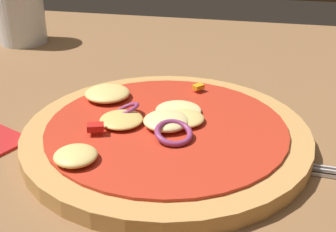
% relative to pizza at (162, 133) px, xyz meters
% --- Properties ---
extents(dining_table, '(1.13, 1.05, 0.03)m').
position_rel_pizza_xyz_m(dining_table, '(0.00, -0.03, -0.03)').
color(dining_table, brown).
rests_on(dining_table, ground).
extents(pizza, '(0.28, 0.28, 0.03)m').
position_rel_pizza_xyz_m(pizza, '(0.00, 0.00, 0.00)').
color(pizza, tan).
rests_on(pizza, dining_table).
extents(beer_glass, '(0.08, 0.08, 0.10)m').
position_rel_pizza_xyz_m(beer_glass, '(-0.30, 0.28, 0.04)').
color(beer_glass, silver).
rests_on(beer_glass, dining_table).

